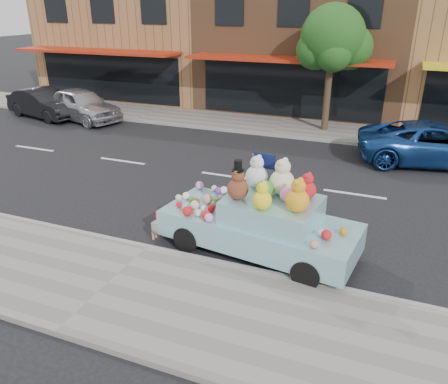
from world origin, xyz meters
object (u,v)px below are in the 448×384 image
at_px(car_blue, 436,144).
at_px(art_car, 260,220).
at_px(car_silver, 82,105).
at_px(street_tree, 333,43).
at_px(car_dark, 44,103).

height_order(car_blue, art_car, art_car).
xyz_separation_m(car_silver, art_car, (11.43, -8.43, 0.04)).
xyz_separation_m(street_tree, car_dark, (-13.18, -2.42, -3.00)).
distance_m(street_tree, car_silver, 11.70).
height_order(car_silver, car_dark, car_silver).
distance_m(street_tree, car_dark, 13.73).
bearing_deg(car_silver, art_car, -109.79).
bearing_deg(car_dark, street_tree, -65.56).
bearing_deg(art_car, street_tree, 99.65).
height_order(car_dark, art_car, art_car).
bearing_deg(car_blue, car_dark, 76.94).
xyz_separation_m(car_silver, car_blue, (15.31, -0.57, -0.04)).
bearing_deg(car_blue, art_car, 141.87).
height_order(car_silver, car_blue, car_silver).
bearing_deg(street_tree, art_car, -88.27).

